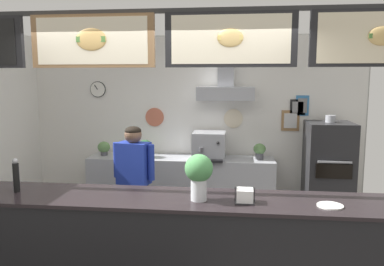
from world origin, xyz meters
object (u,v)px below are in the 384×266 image
Objects in this scene: espresso_machine at (209,146)px; potted_thyme at (104,148)px; potted_sage at (145,147)px; pepper_grinder at (16,175)px; napkin_holder at (245,196)px; potted_oregano at (260,150)px; pizza_oven at (328,174)px; condiment_plate at (330,206)px; shop_worker at (134,183)px; basil_vase at (199,174)px.

potted_thyme is at bearing 178.24° from espresso_machine.
potted_sage is 0.87× the size of pepper_grinder.
espresso_machine reaches higher than potted_thyme.
pepper_grinder is at bearing 178.21° from napkin_holder.
potted_oregano is (1.71, 0.04, -0.02)m from potted_sage.
napkin_holder is (0.48, -2.60, 0.04)m from espresso_machine.
pizza_oven is 2.62m from condiment_plate.
shop_worker is 2.84× the size of espresso_machine.
potted_sage reaches higher than potted_oregano.
shop_worker is at bearing 124.14° from basil_vase.
potted_oregano is (2.38, -0.01, 0.01)m from potted_thyme.
potted_thyme is at bearing -45.07° from shop_worker.
potted_thyme is at bearing 123.41° from basil_vase.
napkin_holder is at bearing 145.81° from shop_worker.
napkin_holder reaches higher than potted_thyme.
pizza_oven is at bearing -1.78° from potted_sage.
potted_thyme is at bearing 92.36° from pepper_grinder.
shop_worker reaches higher than potted_thyme.
pepper_grinder is at bearing 178.18° from basil_vase.
pepper_grinder is at bearing -121.16° from espresso_machine.
potted_thyme is 1.06× the size of condiment_plate.
pizza_oven reaches higher than espresso_machine.
potted_sage is (-2.68, 0.08, 0.31)m from pizza_oven.
condiment_plate is (0.40, -2.66, 0.06)m from potted_oregano.
napkin_holder is (-1.23, -2.51, 0.40)m from pizza_oven.
pepper_grinder is (-0.71, -1.30, 0.40)m from shop_worker.
basil_vase is at bearing 136.45° from shop_worker.
basil_vase is at bearing -56.59° from potted_thyme.
pizza_oven is 2.70m from potted_sage.
pizza_oven reaches higher than potted_sage.
napkin_holder is 0.41m from basil_vase.
condiment_plate is (1.96, -1.39, 0.26)m from shop_worker.
espresso_machine is at bearing 100.42° from napkin_holder.
potted_thyme is 0.56× the size of basil_vase.
napkin_holder is at bearing -116.13° from pizza_oven.
potted_sage is at bearing -70.65° from shop_worker.
pizza_oven is at bearing -2.40° from potted_thyme.
potted_oregano is 1.44× the size of napkin_holder.
shop_worker is at bearing 133.50° from napkin_holder.
shop_worker is 1.25m from potted_sage.
condiment_plate is 0.68× the size of pepper_grinder.
shop_worker reaches higher than pepper_grinder.
pepper_grinder is at bearing -142.96° from pizza_oven.
pepper_grinder is (-3.24, -2.44, 0.50)m from pizza_oven.
potted_thyme is (-0.82, 1.28, 0.19)m from shop_worker.
potted_sage is 2.60m from pepper_grinder.
espresso_machine is 2.29× the size of potted_oregano.
shop_worker is 1.70m from basil_vase.
pizza_oven is 2.77m from shop_worker.
espresso_machine is 1.78× the size of pepper_grinder.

